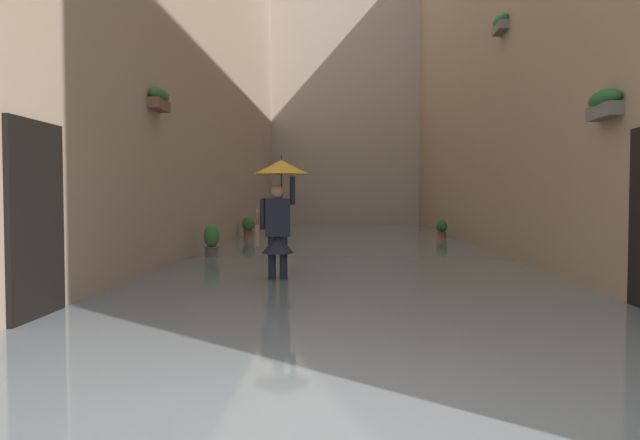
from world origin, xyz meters
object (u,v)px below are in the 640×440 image
potted_plant_mid_left (442,230)px  potted_plant_mid_right (212,242)px  potted_plant_near_right (248,227)px  person_wading (279,201)px

potted_plant_mid_left → potted_plant_mid_right: potted_plant_mid_right is taller
potted_plant_mid_right → potted_plant_near_right: bearing=-88.9°
person_wading → potted_plant_near_right: person_wading is taller
potted_plant_mid_left → person_wading: bearing=66.2°
person_wading → potted_plant_mid_right: person_wading is taller
potted_plant_mid_left → potted_plant_near_right: potted_plant_near_right is taller
potted_plant_mid_left → potted_plant_near_right: (5.98, -0.00, 0.07)m
person_wading → potted_plant_mid_right: (1.84, -3.48, -0.91)m
person_wading → potted_plant_near_right: bearing=-78.0°
person_wading → potted_plant_mid_left: (-4.03, -9.13, -0.96)m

